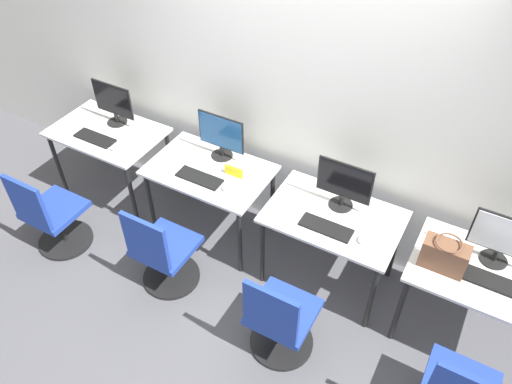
# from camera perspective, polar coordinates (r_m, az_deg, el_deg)

# --- Properties ---
(ground_plane) EXTENTS (20.00, 20.00, 0.00)m
(ground_plane) POSITION_cam_1_polar(r_m,az_deg,el_deg) (4.30, -0.88, -9.86)
(ground_plane) COLOR #4C4C51
(wall_back) EXTENTS (12.00, 0.05, 2.80)m
(wall_back) POSITION_cam_1_polar(r_m,az_deg,el_deg) (3.90, 4.84, 11.31)
(wall_back) COLOR silver
(wall_back) RESTS_ON ground_plane
(desk_far_left) EXTENTS (1.01, 0.67, 0.74)m
(desk_far_left) POSITION_cam_1_polar(r_m,az_deg,el_deg) (4.85, -16.52, 5.85)
(desk_far_left) COLOR silver
(desk_far_left) RESTS_ON ground_plane
(monitor_far_left) EXTENTS (0.43, 0.19, 0.40)m
(monitor_far_left) POSITION_cam_1_polar(r_m,az_deg,el_deg) (4.77, -16.00, 9.77)
(monitor_far_left) COLOR black
(monitor_far_left) RESTS_ON desk_far_left
(keyboard_far_left) EXTENTS (0.39, 0.14, 0.02)m
(keyboard_far_left) POSITION_cam_1_polar(r_m,az_deg,el_deg) (4.72, -17.92, 5.88)
(keyboard_far_left) COLOR black
(keyboard_far_left) RESTS_ON desk_far_left
(mouse_far_left) EXTENTS (0.06, 0.09, 0.03)m
(mouse_far_left) POSITION_cam_1_polar(r_m,az_deg,el_deg) (4.54, -15.84, 4.94)
(mouse_far_left) COLOR silver
(mouse_far_left) RESTS_ON desk_far_left
(office_chair_far_left) EXTENTS (0.48, 0.48, 0.87)m
(office_chair_far_left) POSITION_cam_1_polar(r_m,az_deg,el_deg) (4.64, -22.32, -2.77)
(office_chair_far_left) COLOR black
(office_chair_far_left) RESTS_ON ground_plane
(desk_left) EXTENTS (1.01, 0.67, 0.74)m
(desk_left) POSITION_cam_1_polar(r_m,az_deg,el_deg) (4.24, -5.31, 1.68)
(desk_left) COLOR silver
(desk_left) RESTS_ON ground_plane
(monitor_left) EXTENTS (0.43, 0.19, 0.40)m
(monitor_left) POSITION_cam_1_polar(r_m,az_deg,el_deg) (4.18, -4.02, 6.45)
(monitor_left) COLOR black
(monitor_left) RESTS_ON desk_left
(keyboard_left) EXTENTS (0.39, 0.14, 0.02)m
(keyboard_left) POSITION_cam_1_polar(r_m,az_deg,el_deg) (4.09, -6.49, 1.62)
(keyboard_left) COLOR black
(keyboard_left) RESTS_ON desk_left
(mouse_left) EXTENTS (0.06, 0.09, 0.03)m
(mouse_left) POSITION_cam_1_polar(r_m,az_deg,el_deg) (3.98, -3.47, 0.62)
(mouse_left) COLOR silver
(mouse_left) RESTS_ON desk_left
(office_chair_left) EXTENTS (0.48, 0.48, 0.87)m
(office_chair_left) POSITION_cam_1_polar(r_m,az_deg,el_deg) (4.08, -10.59, -7.08)
(office_chair_left) COLOR black
(office_chair_left) RESTS_ON ground_plane
(desk_right) EXTENTS (1.01, 0.67, 0.74)m
(desk_right) POSITION_cam_1_polar(r_m,az_deg,el_deg) (3.87, 8.77, -3.64)
(desk_right) COLOR silver
(desk_right) RESTS_ON ground_plane
(monitor_right) EXTENTS (0.43, 0.19, 0.40)m
(monitor_right) POSITION_cam_1_polar(r_m,az_deg,el_deg) (3.75, 10.02, 0.87)
(monitor_right) COLOR black
(monitor_right) RESTS_ON desk_right
(keyboard_right) EXTENTS (0.39, 0.14, 0.02)m
(keyboard_right) POSITION_cam_1_polar(r_m,az_deg,el_deg) (3.69, 8.01, -4.04)
(keyboard_right) COLOR black
(keyboard_right) RESTS_ON desk_right
(mouse_right) EXTENTS (0.06, 0.09, 0.03)m
(mouse_right) POSITION_cam_1_polar(r_m,az_deg,el_deg) (3.65, 12.04, -5.27)
(mouse_right) COLOR silver
(mouse_right) RESTS_ON desk_right
(office_chair_right) EXTENTS (0.48, 0.48, 0.87)m
(office_chair_right) POSITION_cam_1_polar(r_m,az_deg,el_deg) (3.64, 2.71, -14.62)
(office_chair_right) COLOR black
(office_chair_right) RESTS_ON ground_plane
(desk_far_right) EXTENTS (1.01, 0.67, 0.74)m
(desk_far_right) POSITION_cam_1_polar(r_m,az_deg,el_deg) (3.80, 24.71, -9.32)
(desk_far_right) COLOR silver
(desk_far_right) RESTS_ON ground_plane
(monitor_far_right) EXTENTS (0.43, 0.19, 0.40)m
(monitor_far_right) POSITION_cam_1_polar(r_m,az_deg,el_deg) (3.69, 26.41, -4.84)
(monitor_far_right) COLOR black
(monitor_far_right) RESTS_ON desk_far_right
(keyboard_far_right) EXTENTS (0.39, 0.14, 0.02)m
(keyboard_far_right) POSITION_cam_1_polar(r_m,az_deg,el_deg) (3.68, 24.96, -9.12)
(keyboard_far_right) COLOR black
(keyboard_far_right) RESTS_ON desk_far_right
(handbag) EXTENTS (0.30, 0.18, 0.25)m
(handbag) POSITION_cam_1_polar(r_m,az_deg,el_deg) (3.57, 20.72, -6.79)
(handbag) COLOR brown
(handbag) RESTS_ON desk_far_right
(placard_left) EXTENTS (0.16, 0.03, 0.08)m
(placard_left) POSITION_cam_1_polar(r_m,az_deg,el_deg) (4.08, -2.55, 2.35)
(placard_left) COLOR yellow
(placard_left) RESTS_ON desk_left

